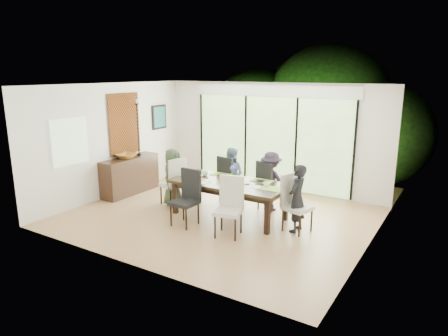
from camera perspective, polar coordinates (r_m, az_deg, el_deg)
The scene contains 62 objects.
floor at distance 8.40m, azimuth -0.90°, elevation -7.02°, with size 6.00×5.00×0.01m, color #925F3A.
ceiling at distance 7.86m, azimuth -0.98°, elevation 11.79°, with size 6.00×5.00×0.01m, color white.
wall_back at distance 10.19m, azimuth 6.71°, elevation 4.47°, with size 6.00×0.02×2.70m, color silver.
wall_front at distance 6.12m, azimuth -13.72°, elevation -2.01°, with size 6.00×0.02×2.70m, color silver.
wall_left at distance 9.95m, azimuth -15.74°, elevation 3.82°, with size 0.02×5.00×2.70m, color white.
wall_right at distance 6.92m, azimuth 20.55°, elevation -0.69°, with size 0.02×5.00×2.70m, color beige.
glass_doors at distance 10.18m, azimuth 6.59°, elevation 3.61°, with size 4.20×0.02×2.30m, color #598C3F.
blinds_header at distance 10.03m, azimuth 6.77°, elevation 10.93°, with size 4.40×0.06×0.28m, color white.
mullion_a at distance 11.21m, azimuth -3.21°, elevation 4.60°, with size 0.05×0.04×2.30m, color black.
mullion_b at distance 10.48m, azimuth 3.10°, elevation 3.97°, with size 0.05×0.04×2.30m, color black.
mullion_c at distance 9.90m, azimuth 10.24°, elevation 3.19°, with size 0.05×0.04×2.30m, color black.
mullion_d at distance 9.49m, azimuth 18.11°, elevation 2.28°, with size 0.05×0.04×2.30m, color black.
side_window at distance 9.14m, azimuth -21.14°, elevation 3.53°, with size 0.02×0.90×1.00m, color #8CAD7F.
deck at distance 11.29m, azimuth 8.44°, elevation -1.97°, with size 6.00×1.80×0.10m, color #543524.
rail_top at distance 11.87m, azimuth 10.08°, elevation 1.72°, with size 6.00×0.08×0.06m, color brown.
foliage_left at distance 13.36m, azimuth 4.63°, elevation 7.08°, with size 3.20×3.20×3.20m, color #14380F.
foliage_mid at distance 13.05m, azimuth 14.60°, elevation 8.12°, with size 4.00×4.00×4.00m, color #14380F.
foliage_right at distance 11.92m, azimuth 21.57°, elevation 4.50°, with size 2.80×2.80×2.80m, color #14380F.
foliage_far at distance 14.05m, azimuth 11.50°, elevation 7.91°, with size 3.60×3.60×3.60m, color #14380F.
table_top at distance 8.20m, azimuth 0.76°, elevation -2.18°, with size 2.41×1.11×0.06m, color black.
table_apron at distance 8.22m, azimuth 0.76°, elevation -2.79°, with size 2.21×0.90×0.10m, color black.
table_leg_fl at distance 8.56m, azimuth -6.97°, elevation -4.22°, with size 0.09×0.09×0.69m, color black.
table_leg_fr at distance 7.47m, azimuth 6.21°, elevation -6.91°, with size 0.09×0.09×0.69m, color black.
table_leg_bl at distance 9.22m, azimuth -3.64°, elevation -2.85°, with size 0.09×0.09×0.69m, color black.
table_leg_br at distance 8.21m, azimuth 8.81°, elevation -5.07°, with size 0.09×0.09×0.69m, color black.
chair_left_end at distance 9.08m, azimuth -7.39°, elevation -1.84°, with size 0.46×0.46×1.11m, color beige, non-canonical shape.
chair_right_end at distance 7.62m, azimuth 10.51°, elevation -5.00°, with size 0.46×0.46×1.11m, color beige, non-canonical shape.
chair_far_left at distance 9.17m, azimuth 1.08°, elevation -1.57°, with size 0.46×0.46×1.11m, color black, non-canonical shape.
chair_far_right at distance 8.72m, azimuth 6.74°, elevation -2.47°, with size 0.46×0.46×1.11m, color black, non-canonical shape.
chair_near_left at distance 7.83m, azimuth -5.69°, elevation -4.33°, with size 0.46×0.46×1.11m, color black, non-canonical shape.
chair_near_right at distance 7.29m, azimuth 0.61°, elevation -5.63°, with size 0.46×0.46×1.11m, color silver, non-canonical shape.
person_left_end at distance 9.04m, azimuth -7.31°, elevation -1.28°, with size 0.61×0.38×1.30m, color #35442D.
person_right_end at distance 7.60m, azimuth 10.40°, elevation -4.29°, with size 0.61×0.38×1.30m, color black.
person_far_left at distance 9.13m, azimuth 1.02°, elevation -1.02°, with size 0.61×0.38×1.30m, color slate.
person_far_right at distance 8.68m, azimuth 6.71°, elevation -1.89°, with size 0.61×0.38×1.30m, color #241C2A.
placemat_left at distance 8.70m, azimuth -4.61°, elevation -1.07°, with size 0.44×0.32×0.01m, color #83A63B.
placemat_right at distance 7.76m, azimuth 6.79°, elevation -2.94°, with size 0.44×0.32×0.01m, color #7EBA42.
placemat_far_l at distance 8.75m, azimuth -0.42°, elevation -0.94°, with size 0.44×0.32×0.01m, color #85AF3E.
placemat_far_r at distance 8.27m, azimuth 5.46°, elevation -1.85°, with size 0.44×0.32×0.01m, color #87A53B.
placemat_paper at distance 8.24m, azimuth -3.60°, elevation -1.89°, with size 0.44×0.32×0.01m, color white.
tablet_far_l at distance 8.65m, azimuth -0.03°, elevation -1.04°, with size 0.26×0.18×0.01m, color black.
tablet_far_r at distance 8.25m, azimuth 5.00°, elevation -1.83°, with size 0.24×0.17×0.01m, color black.
papers at distance 7.82m, azimuth 4.98°, elevation -2.77°, with size 0.30×0.22×0.00m, color white.
platter_base at distance 8.23m, azimuth -3.60°, elevation -1.79°, with size 0.26×0.26×0.02m, color white.
platter_snacks at distance 8.23m, azimuth -3.60°, elevation -1.67°, with size 0.20×0.20×0.01m, color orange.
vase at distance 8.19m, azimuth 1.24°, elevation -1.54°, with size 0.08×0.08×0.12m, color silver.
hyacinth_stems at distance 8.16m, azimuth 1.25°, elevation -0.72°, with size 0.04×0.04×0.16m, color #337226.
hyacinth_blooms at distance 8.14m, azimuth 1.25°, elevation -0.04°, with size 0.11×0.11×0.11m, color #5C52CE.
laptop at distance 8.56m, azimuth -4.47°, elevation -1.24°, with size 0.33×0.21×0.03m, color silver.
cup_a at distance 8.66m, azimuth -2.70°, elevation -0.79°, with size 0.12×0.12×0.10m, color white.
cup_b at distance 8.02m, azimuth 1.31°, elevation -1.98°, with size 0.10×0.10×0.09m, color white.
cup_c at distance 7.90m, azimuth 6.12°, elevation -2.29°, with size 0.12×0.12×0.10m, color white.
book at distance 8.11m, azimuth 2.46°, elevation -2.08°, with size 0.16×0.23×0.02m, color white.
sideboard at distance 10.15m, azimuth -13.25°, elevation -1.02°, with size 0.45×1.61×0.90m, color black.
bowl at distance 9.97m, azimuth -13.81°, elevation 1.70°, with size 0.48×0.48×0.12m, color #966020.
candlestick_base at distance 10.29m, azimuth -12.02°, elevation 1.94°, with size 0.10×0.10×0.04m, color black.
candlestick_shaft at distance 10.18m, azimuth -12.20°, elevation 5.43°, with size 0.02×0.02×1.26m, color black.
candlestick_pan at distance 10.12m, azimuth -12.38°, elevation 8.93°, with size 0.10×0.10×0.03m, color black.
candle at distance 10.11m, azimuth -12.40°, elevation 9.27°, with size 0.04×0.04×0.10m, color silver.
tapestry at distance 10.14m, azimuth -14.05°, elevation 6.11°, with size 0.02×1.00×1.50m, color brown.
art_frame at distance 11.07m, azimuth -9.24°, elevation 7.20°, with size 0.03×0.55×0.65m, color black.
art_canvas at distance 11.06m, azimuth -9.17°, elevation 7.20°, with size 0.01×0.45×0.55m, color #1C5359.
Camera 1 is at (4.24, -6.62, 2.96)m, focal length 32.00 mm.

